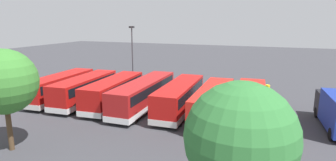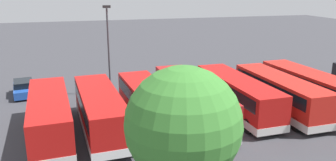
% 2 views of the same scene
% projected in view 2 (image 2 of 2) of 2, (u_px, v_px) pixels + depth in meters
% --- Properties ---
extents(ground_plane, '(140.00, 140.00, 0.00)m').
position_uv_depth(ground_plane, '(163.00, 85.00, 35.89)').
color(ground_plane, '#38383D').
extents(bus_single_deck_near_end, '(3.20, 11.77, 2.95)m').
position_uv_depth(bus_single_deck_near_end, '(314.00, 89.00, 29.06)').
color(bus_single_deck_near_end, red).
rests_on(bus_single_deck_near_end, ground).
extents(bus_single_deck_second, '(2.87, 10.49, 2.95)m').
position_uv_depth(bus_single_deck_second, '(280.00, 93.00, 28.05)').
color(bus_single_deck_second, red).
rests_on(bus_single_deck_second, ground).
extents(bus_single_deck_third, '(2.98, 10.63, 2.95)m').
position_uv_depth(bus_single_deck_third, '(237.00, 94.00, 27.72)').
color(bus_single_deck_third, '#B71411').
rests_on(bus_single_deck_third, ground).
extents(bus_single_deck_fourth, '(2.81, 12.01, 2.95)m').
position_uv_depth(bus_single_deck_fourth, '(191.00, 99.00, 26.65)').
color(bus_single_deck_fourth, '#A51919').
rests_on(bus_single_deck_fourth, ground).
extents(bus_single_deck_fifth, '(3.29, 10.34, 2.95)m').
position_uv_depth(bus_single_deck_fifth, '(150.00, 105.00, 25.34)').
color(bus_single_deck_fifth, '#B71411').
rests_on(bus_single_deck_fifth, ground).
extents(bus_single_deck_sixth, '(3.23, 10.24, 2.95)m').
position_uv_depth(bus_single_deck_sixth, '(100.00, 110.00, 24.22)').
color(bus_single_deck_sixth, '#B71411').
rests_on(bus_single_deck_sixth, ground).
extents(bus_single_deck_seventh, '(3.27, 10.28, 2.95)m').
position_uv_depth(bus_single_deck_seventh, '(50.00, 115.00, 23.31)').
color(bus_single_deck_seventh, '#B71411').
rests_on(bus_single_deck_seventh, ground).
extents(car_hatchback_silver, '(2.34, 4.20, 1.43)m').
position_uv_depth(car_hatchback_silver, '(24.00, 88.00, 32.48)').
color(car_hatchback_silver, '#1E479E').
rests_on(car_hatchback_silver, ground).
extents(lamp_post_tall, '(0.70, 0.30, 8.41)m').
position_uv_depth(lamp_post_tall, '(108.00, 44.00, 31.55)').
color(lamp_post_tall, '#38383D').
rests_on(lamp_post_tall, ground).
extents(waste_bin_yellow, '(0.60, 0.60, 0.95)m').
position_uv_depth(waste_bin_yellow, '(253.00, 68.00, 41.09)').
color(waste_bin_yellow, yellow).
rests_on(waste_bin_yellow, ground).
extents(tree_midleft, '(4.56, 4.56, 7.32)m').
position_uv_depth(tree_midleft, '(183.00, 125.00, 13.08)').
color(tree_midleft, '#4C3823').
rests_on(tree_midleft, ground).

